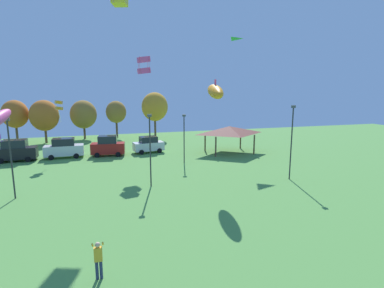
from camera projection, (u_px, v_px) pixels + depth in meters
The scene contains 19 objects.
person_standing_mid_field at pixel (98, 258), 13.33m from camera, with size 0.52×0.52×1.83m.
kite_flying_0 at pixel (231, 46), 40.03m from camera, with size 1.92×1.60×0.33m.
kite_flying_2 at pixel (59, 105), 35.43m from camera, with size 0.93×0.92×2.58m.
kite_flying_4 at pixel (144, 65), 34.58m from camera, with size 1.54×1.49×2.03m.
kite_flying_5 at pixel (215, 91), 26.05m from camera, with size 2.18×5.34×1.89m.
parked_car_leftmost at pixel (15, 151), 35.61m from camera, with size 4.67×2.16×2.61m.
parked_car_second_from_left at pixel (64, 148), 37.56m from camera, with size 4.67×2.14×2.47m.
parked_car_third_from_left at pixel (108, 146), 38.62m from camera, with size 4.37×2.42×2.63m.
parked_car_rightmost_in_row at pixel (148, 145), 40.68m from camera, with size 4.23×2.47×2.21m.
park_pavilion at pixel (229, 130), 40.41m from camera, with size 7.05×5.27×3.60m.
light_post_0 at pixel (184, 136), 34.52m from camera, with size 0.36×0.20×5.66m.
light_post_1 at pixel (11, 154), 22.88m from camera, with size 0.36×0.20×6.35m.
light_post_2 at pixel (292, 139), 27.94m from camera, with size 0.36×0.20×7.02m.
light_post_3 at pixel (150, 146), 25.86m from camera, with size 0.36×0.20×6.39m.
treeline_tree_0 at pixel (15, 114), 47.50m from camera, with size 4.02×4.02×6.87m.
treeline_tree_1 at pixel (44, 116), 47.56m from camera, with size 4.46×4.46×6.87m.
treeline_tree_2 at pixel (83, 114), 51.57m from camera, with size 4.42×4.42×6.70m.
treeline_tree_3 at pixel (116, 112), 52.86m from camera, with size 3.53×3.53×6.54m.
treeline_tree_4 at pixel (155, 107), 52.19m from camera, with size 4.54×4.54×8.03m.
Camera 1 is at (-6.08, 1.04, 8.39)m, focal length 28.00 mm.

